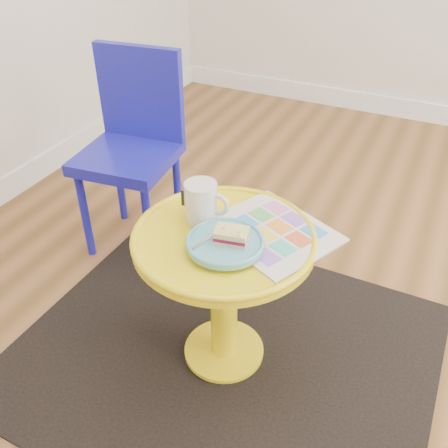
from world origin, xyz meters
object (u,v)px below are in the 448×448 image
at_px(side_table, 224,273).
at_px(chair, 133,139).
at_px(plate, 225,243).
at_px(newspaper, 272,231).
at_px(mug, 202,202).

xyz_separation_m(side_table, chair, (-0.61, 0.45, 0.10)).
height_order(side_table, plate, plate).
distance_m(chair, plate, 0.81).
bearing_deg(chair, newspaper, -34.13).
bearing_deg(newspaper, plate, -98.31).
bearing_deg(side_table, newspaper, 32.86).
bearing_deg(newspaper, chair, 177.59).
bearing_deg(mug, newspaper, 5.95).
relative_size(newspaper, plate, 1.59).
distance_m(chair, mug, 0.67).
bearing_deg(side_table, mug, 155.59).
height_order(side_table, mug, mug).
bearing_deg(mug, side_table, -27.63).
xyz_separation_m(side_table, plate, (0.03, -0.05, 0.16)).
height_order(chair, plate, chair).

